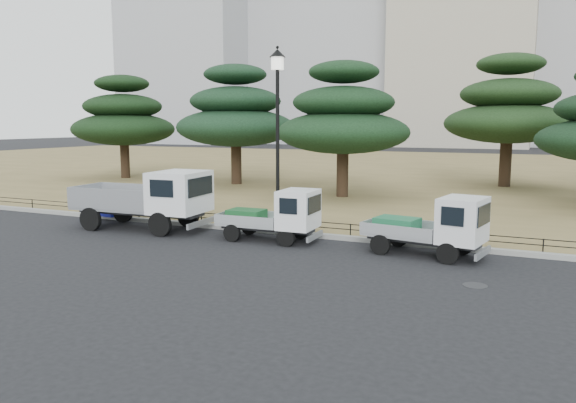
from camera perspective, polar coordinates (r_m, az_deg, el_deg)
The scene contains 14 objects.
ground at distance 17.59m, azimuth -2.70°, elevation -5.03°, with size 220.00×220.00×0.00m, color black.
lawn at distance 46.68m, azimuth 14.67°, elevation 2.98°, with size 120.00×56.00×0.15m, color olive.
curb at distance 19.87m, azimuth 0.71°, elevation -3.26°, with size 120.00×0.25×0.16m, color gray.
truck_large at distance 21.43m, azimuth -14.02°, elevation 0.46°, with size 5.22×2.35×2.23m.
truck_kei_front at distance 18.84m, azimuth -1.27°, elevation -1.41°, with size 3.39×1.54×1.77m.
truck_kei_rear at distance 17.24m, azimuth 14.52°, elevation -2.43°, with size 3.71×2.03×1.84m.
street_lamp at distance 20.11m, azimuth -1.07°, elevation 9.40°, with size 0.57×0.57×6.36m.
pipe_fence at distance 19.94m, azimuth 0.89°, elevation -2.18°, with size 38.00×0.04×0.40m.
tarp_pile at distance 24.66m, azimuth -17.70°, elevation -0.32°, with size 1.66×1.32×1.01m.
manhole at distance 14.66m, azimuth 18.48°, elevation -8.09°, with size 0.60×0.60×0.01m, color #2D2D30.
pine_west_far at distance 40.65m, azimuth -16.38°, elevation 8.05°, with size 6.98×6.98×7.05m.
pine_west_near at distance 35.21m, azimuth -5.33°, elevation 8.68°, with size 7.36×7.36×7.36m.
pine_center_left at distance 29.12m, azimuth 5.63°, elevation 8.34°, with size 6.82×6.82×6.93m.
pine_center_right at distance 36.08m, azimuth 21.46°, elevation 8.63°, with size 7.40×7.40×7.85m.
Camera 1 is at (7.82, -15.25, 3.97)m, focal length 35.00 mm.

